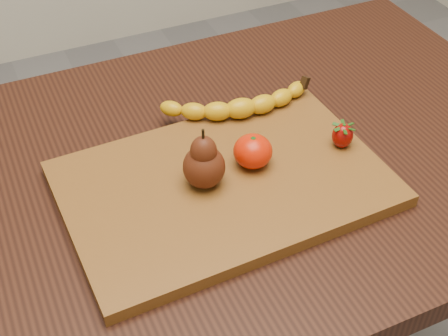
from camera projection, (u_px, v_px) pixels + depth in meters
name	position (u px, v px, depth m)	size (l,w,h in m)	color
table	(248.00, 198.00, 1.02)	(1.00, 0.70, 0.76)	black
cutting_board	(224.00, 184.00, 0.89)	(0.45, 0.30, 0.02)	brown
banana	(241.00, 108.00, 0.98)	(0.21, 0.05, 0.03)	#DAA50A
pear	(204.00, 158.00, 0.84)	(0.06, 0.06, 0.09)	#4D1D0C
mandarin	(253.00, 151.00, 0.89)	(0.06, 0.06, 0.05)	red
strawberry	(343.00, 135.00, 0.92)	(0.03, 0.03, 0.04)	#880703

